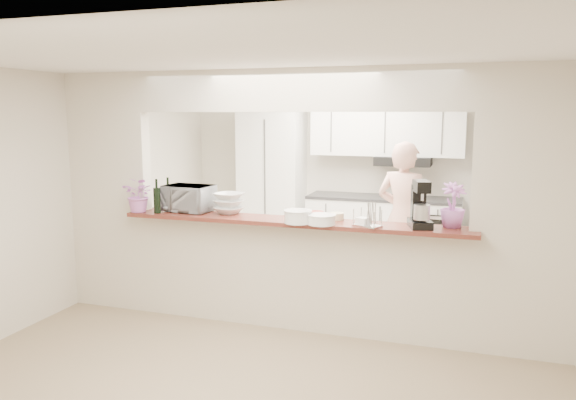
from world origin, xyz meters
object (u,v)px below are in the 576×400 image
at_px(refrigerator, 507,210).
at_px(toaster_oven, 189,198).
at_px(stand_mixer, 420,206).
at_px(person, 403,218).

xyz_separation_m(refrigerator, toaster_oven, (-3.20, -2.60, 0.37)).
distance_m(refrigerator, stand_mixer, 2.86).
relative_size(refrigerator, stand_mixer, 4.05).
bearing_deg(stand_mixer, refrigerator, 72.14).
bearing_deg(person, toaster_oven, 52.53).
bearing_deg(toaster_oven, stand_mixer, 2.63).
bearing_deg(refrigerator, stand_mixer, -107.86).
bearing_deg(person, stand_mixer, 119.88).
distance_m(refrigerator, person, 1.69).
xyz_separation_m(stand_mixer, person, (-0.31, 1.48, -0.39)).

